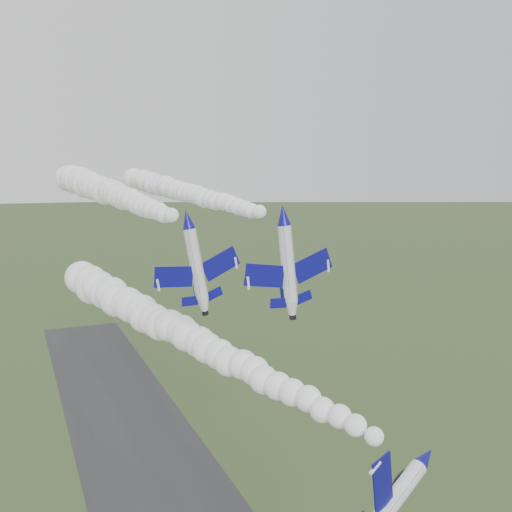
% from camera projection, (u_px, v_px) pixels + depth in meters
% --- Properties ---
extents(jet_lead, '(5.72, 12.05, 9.41)m').
position_uv_depth(jet_lead, '(427.00, 458.00, 48.74)').
color(jet_lead, white).
extents(smoke_trail_jet_lead, '(27.87, 65.83, 5.72)m').
position_uv_depth(smoke_trail_jet_lead, '(184.00, 335.00, 75.44)').
color(smoke_trail_jet_lead, white).
extents(jet_pair_left, '(10.42, 12.62, 3.48)m').
position_uv_depth(jet_pair_left, '(188.00, 219.00, 63.91)').
color(jet_pair_left, white).
extents(smoke_trail_jet_pair_left, '(11.22, 67.20, 5.65)m').
position_uv_depth(smoke_trail_jet_pair_left, '(107.00, 191.00, 95.14)').
color(smoke_trail_jet_pair_left, white).
extents(jet_pair_right, '(11.97, 14.47, 3.63)m').
position_uv_depth(jet_pair_right, '(284.00, 215.00, 68.77)').
color(jet_pair_right, white).
extents(smoke_trail_jet_pair_right, '(7.13, 71.75, 4.79)m').
position_uv_depth(smoke_trail_jet_pair_right, '(179.00, 191.00, 103.99)').
color(smoke_trail_jet_pair_right, white).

